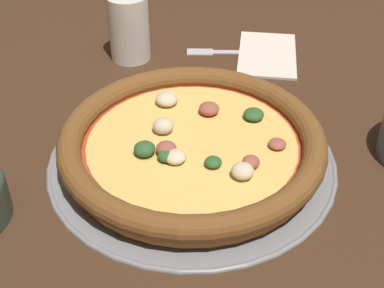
{
  "coord_description": "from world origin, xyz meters",
  "views": [
    {
      "loc": [
        -0.53,
        0.06,
        0.44
      ],
      "look_at": [
        0.0,
        0.0,
        0.03
      ],
      "focal_mm": 50.0,
      "sensor_mm": 36.0,
      "label": 1
    }
  ],
  "objects_px": {
    "napkin": "(267,53)",
    "fork": "(232,52)",
    "pizza_tray": "(192,158)",
    "drinking_cup": "(129,28)",
    "pizza": "(192,143)"
  },
  "relations": [
    {
      "from": "pizza",
      "to": "fork",
      "type": "bearing_deg",
      "value": -20.37
    },
    {
      "from": "napkin",
      "to": "fork",
      "type": "relative_size",
      "value": 0.98
    },
    {
      "from": "napkin",
      "to": "pizza",
      "type": "bearing_deg",
      "value": 148.51
    },
    {
      "from": "pizza_tray",
      "to": "pizza",
      "type": "xyz_separation_m",
      "value": [
        0.0,
        -0.0,
        0.02
      ]
    },
    {
      "from": "pizza_tray",
      "to": "drinking_cup",
      "type": "height_order",
      "value": "drinking_cup"
    },
    {
      "from": "pizza_tray",
      "to": "napkin",
      "type": "bearing_deg",
      "value": -31.5
    },
    {
      "from": "drinking_cup",
      "to": "napkin",
      "type": "relative_size",
      "value": 0.62
    },
    {
      "from": "drinking_cup",
      "to": "napkin",
      "type": "bearing_deg",
      "value": -95.24
    },
    {
      "from": "pizza_tray",
      "to": "napkin",
      "type": "xyz_separation_m",
      "value": [
        0.27,
        -0.16,
        0.0
      ]
    },
    {
      "from": "fork",
      "to": "pizza_tray",
      "type": "bearing_deg",
      "value": 77.57
    },
    {
      "from": "pizza_tray",
      "to": "pizza",
      "type": "bearing_deg",
      "value": -52.53
    },
    {
      "from": "pizza_tray",
      "to": "napkin",
      "type": "distance_m",
      "value": 0.31
    },
    {
      "from": "pizza",
      "to": "napkin",
      "type": "bearing_deg",
      "value": -31.49
    },
    {
      "from": "pizza",
      "to": "fork",
      "type": "relative_size",
      "value": 1.87
    },
    {
      "from": "napkin",
      "to": "fork",
      "type": "xyz_separation_m",
      "value": [
        0.02,
        0.06,
        -0.0
      ]
    }
  ]
}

